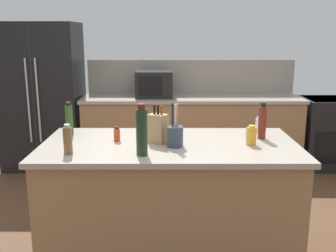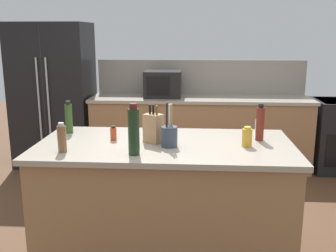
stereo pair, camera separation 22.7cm
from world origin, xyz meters
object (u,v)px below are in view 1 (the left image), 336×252
Objects in this scene: vinegar_bottle at (261,122)px; pepper_grinder at (66,140)px; knife_block at (157,128)px; honey_jar at (250,136)px; range_oven at (328,132)px; spice_jar_oregano at (248,134)px; spice_jar_paprika at (115,134)px; wine_bottle at (140,131)px; refrigerator at (41,96)px; utensil_crock at (174,136)px; salt_shaker at (257,125)px; olive_oil_bottle at (68,119)px; microwave at (153,84)px.

vinegar_bottle is 1.48m from pepper_grinder.
knife_block is 1.96× the size of honey_jar.
spice_jar_oregano reaches higher than range_oven.
spice_jar_paprika is at bearing -140.01° from range_oven.
pepper_grinder is 0.59× the size of wine_bottle.
honey_jar is 0.14m from spice_jar_oregano.
utensil_crock is at bearing -54.01° from refrigerator.
honey_jar is 1.14× the size of salt_shaker.
wine_bottle is (-0.10, -0.31, 0.05)m from knife_block.
olive_oil_bottle is (-0.73, 0.25, 0.01)m from knife_block.
honey_jar is at bearing 28.89° from knife_block.
utensil_crock reaches higher than range_oven.
vinegar_bottle is 0.14m from spice_jar_oregano.
range_oven is at bearing 33.20° from olive_oil_bottle.
knife_block is 0.33m from spice_jar_paprika.
microwave reaches higher than range_oven.
refrigerator is at bearing 158.49° from knife_block.
knife_block reaches higher than spice_jar_oregano.
range_oven is 9.12× the size of spice_jar_oregano.
honey_jar is at bearing -109.45° from salt_shaker.
honey_jar is at bearing -124.43° from range_oven.
olive_oil_bottle is at bearing -146.80° from range_oven.
wine_bottle is at bearing -59.01° from spice_jar_paprika.
microwave is at bearing 72.10° from olive_oil_bottle.
refrigerator reaches higher than olive_oil_bottle.
pepper_grinder is 1.85× the size of spice_jar_paprika.
utensil_crock is 2.17× the size of honey_jar.
knife_block is at bearing -171.41° from vinegar_bottle.
salt_shaker is (0.71, 0.44, -0.02)m from utensil_crock.
salt_shaker is 0.48× the size of olive_oil_bottle.
utensil_crock is 0.57m from honey_jar.
refrigerator is at bearing 119.82° from spice_jar_paprika.
utensil_crock reaches higher than honey_jar.
spice_jar_paprika is (-0.44, 0.15, -0.03)m from utensil_crock.
honey_jar is at bearing -95.20° from spice_jar_oregano.
refrigerator is 6.51× the size of knife_block.
pepper_grinder is 0.55m from olive_oil_bottle.
olive_oil_bottle is (-2.96, -1.94, 0.60)m from range_oven.
range_oven is 1.95× the size of microwave.
range_oven is at bearing 55.57° from honey_jar.
vinegar_bottle is 1.37× the size of pepper_grinder.
microwave reaches higher than olive_oil_bottle.
utensil_crock is at bearing -132.61° from range_oven.
honey_jar reaches higher than spice_jar_paprika.
utensil_crock is at bearing -148.21° from salt_shaker.
microwave is 2.38m from honey_jar.
knife_block is at bearing -87.28° from microwave.
spice_jar_paprika is (-2.55, -2.14, 0.53)m from range_oven.
pepper_grinder is at bearing -138.95° from range_oven.
vinegar_bottle is (0.69, 0.22, 0.05)m from utensil_crock.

